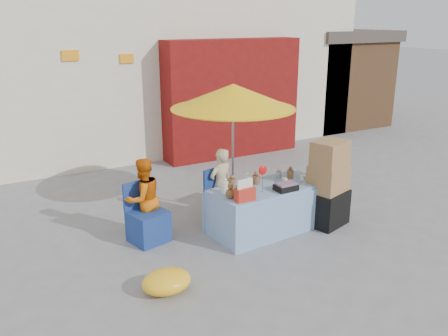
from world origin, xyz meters
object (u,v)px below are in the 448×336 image
market_table (268,207)px  vendor_beige (221,185)px  box_stack (328,187)px  vendor_orange (143,199)px  chair_left (148,224)px  chair_right (225,208)px  umbrella (233,97)px

market_table → vendor_beige: bearing=119.6°
box_stack → vendor_beige: bearing=145.2°
vendor_orange → chair_left: bearing=74.3°
chair_left → box_stack: size_ratio=0.64×
chair_right → vendor_beige: (0.00, 0.13, 0.32)m
market_table → umbrella: (-0.14, 0.79, 1.54)m
chair_left → umbrella: (1.55, 0.28, 1.64)m
chair_left → vendor_orange: vendor_orange is taller
chair_left → box_stack: 2.73m
market_table → chair_left: bearing=158.4°
chair_right → umbrella: bearing=29.1°
umbrella → market_table: bearing=-79.9°
market_table → chair_right: bearing=126.4°
chair_right → chair_left: bearing=166.0°
market_table → box_stack: size_ratio=1.40×
vendor_beige → market_table: bearing=110.5°
vendor_orange → umbrella: (1.55, 0.15, 1.30)m
market_table → vendor_orange: size_ratio=1.56×
vendor_beige → umbrella: size_ratio=0.55×
market_table → vendor_orange: 1.82m
market_table → box_stack: bearing=-22.9°
box_stack → umbrella: bearing=133.8°
chair_right → umbrella: umbrella is taller
chair_left → chair_right: 1.25m
market_table → umbrella: size_ratio=0.88×
chair_left → vendor_beige: 1.30m
market_table → chair_right: (-0.44, 0.50, -0.10)m
market_table → vendor_beige: vendor_beige is taller
vendor_orange → box_stack: 2.74m
umbrella → chair_right: bearing=-136.9°
vendor_orange → vendor_beige: (1.25, 0.00, -0.01)m
umbrella → box_stack: bearing=-46.2°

